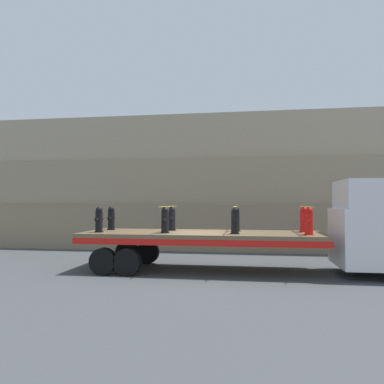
# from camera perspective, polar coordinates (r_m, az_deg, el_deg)

# --- Properties ---
(ground_plane) EXTENTS (120.00, 120.00, 0.00)m
(ground_plane) POSITION_cam_1_polar(r_m,az_deg,el_deg) (13.01, 1.48, -11.92)
(ground_plane) COLOR #3F4244
(rock_cliff) EXTENTS (60.00, 3.30, 6.65)m
(rock_cliff) POSITION_cam_1_polar(r_m,az_deg,el_deg) (19.23, 3.90, 1.36)
(rock_cliff) COLOR #84755B
(rock_cliff) RESTS_ON ground_plane
(truck_cab) EXTENTS (2.74, 2.59, 3.04)m
(truck_cab) POSITION_cam_1_polar(r_m,az_deg,el_deg) (13.39, 27.03, -4.90)
(truck_cab) COLOR silver
(truck_cab) RESTS_ON ground_plane
(flatbed_trailer) EXTENTS (8.11, 2.69, 1.31)m
(flatbed_trailer) POSITION_cam_1_polar(r_m,az_deg,el_deg) (12.95, -1.23, -7.27)
(flatbed_trailer) COLOR brown
(flatbed_trailer) RESTS_ON ground_plane
(fire_hydrant_black_near_0) EXTENTS (0.30, 0.54, 0.87)m
(fire_hydrant_black_near_0) POSITION_cam_1_polar(r_m,az_deg,el_deg) (13.16, -13.99, -4.13)
(fire_hydrant_black_near_0) COLOR black
(fire_hydrant_black_near_0) RESTS_ON flatbed_trailer
(fire_hydrant_black_far_0) EXTENTS (0.30, 0.54, 0.87)m
(fire_hydrant_black_far_0) POSITION_cam_1_polar(r_m,az_deg,el_deg) (14.22, -12.21, -3.95)
(fire_hydrant_black_far_0) COLOR black
(fire_hydrant_black_far_0) RESTS_ON flatbed_trailer
(fire_hydrant_black_near_1) EXTENTS (0.30, 0.54, 0.87)m
(fire_hydrant_black_near_1) POSITION_cam_1_polar(r_m,az_deg,el_deg) (12.45, -4.14, -4.32)
(fire_hydrant_black_near_1) COLOR black
(fire_hydrant_black_near_1) RESTS_ON flatbed_trailer
(fire_hydrant_black_far_1) EXTENTS (0.30, 0.54, 0.87)m
(fire_hydrant_black_far_1) POSITION_cam_1_polar(r_m,az_deg,el_deg) (13.57, -3.06, -4.10)
(fire_hydrant_black_far_1) COLOR black
(fire_hydrant_black_far_1) RESTS_ON flatbed_trailer
(fire_hydrant_black_near_2) EXTENTS (0.30, 0.54, 0.87)m
(fire_hydrant_black_near_2) POSITION_cam_1_polar(r_m,az_deg,el_deg) (12.15, 6.55, -4.38)
(fire_hydrant_black_near_2) COLOR black
(fire_hydrant_black_near_2) RESTS_ON flatbed_trailer
(fire_hydrant_black_far_2) EXTENTS (0.30, 0.54, 0.87)m
(fire_hydrant_black_far_2) POSITION_cam_1_polar(r_m,az_deg,el_deg) (13.29, 6.74, -4.14)
(fire_hydrant_black_far_2) COLOR black
(fire_hydrant_black_far_2) RESTS_ON flatbed_trailer
(fire_hydrant_red_near_3) EXTENTS (0.30, 0.54, 0.87)m
(fire_hydrant_red_near_3) POSITION_cam_1_polar(r_m,az_deg,el_deg) (12.28, 17.39, -4.29)
(fire_hydrant_red_near_3) COLOR red
(fire_hydrant_red_near_3) RESTS_ON flatbed_trailer
(fire_hydrant_red_far_3) EXTENTS (0.30, 0.54, 0.87)m
(fire_hydrant_red_far_3) POSITION_cam_1_polar(r_m,az_deg,el_deg) (13.41, 16.65, -4.06)
(fire_hydrant_red_far_3) COLOR red
(fire_hydrant_red_far_3) RESTS_ON flatbed_trailer
(cargo_strap_rear) EXTENTS (0.05, 2.80, 0.01)m
(cargo_strap_rear) POSITION_cam_1_polar(r_m,az_deg,el_deg) (13.00, -3.57, -2.21)
(cargo_strap_rear) COLOR yellow
(cargo_strap_rear) RESTS_ON fire_hydrant_black_near_1
(cargo_strap_middle) EXTENTS (0.05, 2.80, 0.01)m
(cargo_strap_middle) POSITION_cam_1_polar(r_m,az_deg,el_deg) (12.71, 6.64, -2.21)
(cargo_strap_middle) COLOR yellow
(cargo_strap_middle) RESTS_ON fire_hydrant_black_near_2
(cargo_strap_front) EXTENTS (0.05, 2.80, 0.01)m
(cargo_strap_front) POSITION_cam_1_polar(r_m,az_deg,el_deg) (12.83, 16.98, -2.15)
(cargo_strap_front) COLOR yellow
(cargo_strap_front) RESTS_ON fire_hydrant_red_near_3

